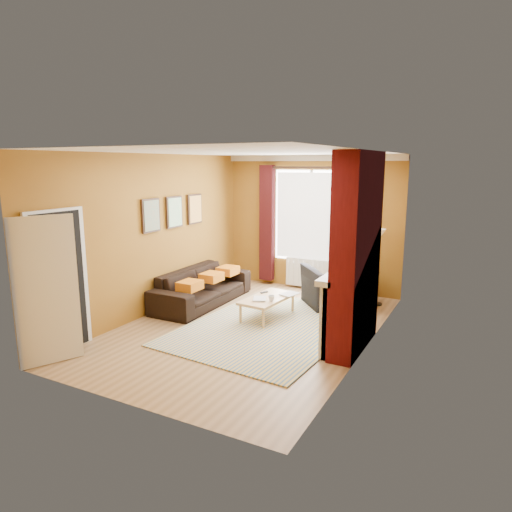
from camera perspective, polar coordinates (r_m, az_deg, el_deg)
name	(u,v)px	position (r m, az deg, el deg)	size (l,w,h in m)	color
ground	(249,328)	(7.54, -0.89, -8.94)	(5.50, 5.50, 0.00)	brown
room_walls	(292,245)	(7.15, 4.57, 1.39)	(3.82, 5.54, 2.83)	brown
striped_rug	(270,327)	(7.55, 1.76, -8.84)	(2.66, 3.52, 0.02)	#366295
sofa	(202,287)	(8.76, -6.74, -3.81)	(2.27, 0.89, 0.66)	black
armchair	(338,287)	(8.66, 10.17, -3.78)	(1.16, 1.01, 0.75)	black
coffee_table	(268,299)	(7.90, 1.46, -5.42)	(0.65, 1.16, 0.37)	#D9B57D
wicker_stool	(338,285)	(9.31, 10.18, -3.54)	(0.46, 0.46, 0.49)	#9E7644
floor_lamp	(379,245)	(8.75, 15.18, 1.30)	(0.27, 0.27, 1.45)	black
book_a	(253,299)	(7.74, -0.38, -5.36)	(0.22, 0.30, 0.03)	#999999
book_b	(284,293)	(8.10, 3.57, -4.62)	(0.24, 0.32, 0.02)	#999999
mug	(271,298)	(7.64, 1.94, -5.31)	(0.11, 0.11, 0.10)	#999999
tv_remote	(264,292)	(8.13, 1.03, -4.55)	(0.10, 0.16, 0.02)	#252527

